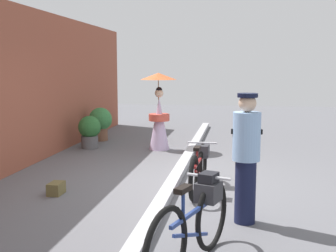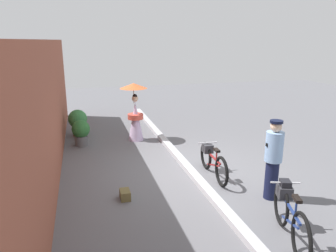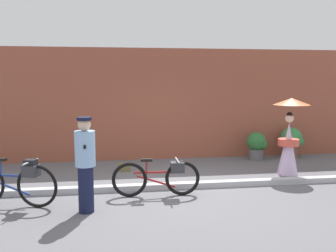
% 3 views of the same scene
% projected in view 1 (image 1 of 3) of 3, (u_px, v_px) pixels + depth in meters
% --- Properties ---
extents(ground_plane, '(30.00, 30.00, 0.00)m').
position_uv_depth(ground_plane, '(175.00, 182.00, 7.24)').
color(ground_plane, slate).
extents(sidewalk_curb, '(14.00, 0.20, 0.12)m').
position_uv_depth(sidewalk_curb, '(175.00, 178.00, 7.23)').
color(sidewalk_curb, '#B2B2B7').
rests_on(sidewalk_curb, ground_plane).
extents(bicycle_near_officer, '(1.70, 0.68, 0.86)m').
position_uv_depth(bicycle_near_officer, '(195.00, 221.00, 4.12)').
color(bicycle_near_officer, black).
rests_on(bicycle_near_officer, ground_plane).
extents(bicycle_far_side, '(1.70, 0.48, 0.74)m').
position_uv_depth(bicycle_far_side, '(199.00, 166.00, 6.72)').
color(bicycle_far_side, black).
rests_on(bicycle_far_side, ground_plane).
extents(person_officer, '(0.34, 0.38, 1.62)m').
position_uv_depth(person_officer, '(246.00, 155.00, 5.23)').
color(person_officer, '#141938').
rests_on(person_officer, ground_plane).
extents(person_with_parasol, '(0.86, 0.86, 1.81)m').
position_uv_depth(person_with_parasol, '(159.00, 110.00, 10.03)').
color(person_with_parasol, silver).
rests_on(person_with_parasol, ground_plane).
extents(potted_plant_by_door, '(0.55, 0.54, 0.78)m').
position_uv_depth(potted_plant_by_door, '(90.00, 130.00, 10.25)').
color(potted_plant_by_door, '#59595B').
rests_on(potted_plant_by_door, ground_plane).
extents(potted_plant_small, '(0.63, 0.62, 0.88)m').
position_uv_depth(potted_plant_small, '(101.00, 122.00, 11.32)').
color(potted_plant_small, brown).
rests_on(potted_plant_small, ground_plane).
extents(backpack_on_pavement, '(0.30, 0.20, 0.19)m').
position_uv_depth(backpack_on_pavement, '(56.00, 188.00, 6.51)').
color(backpack_on_pavement, brown).
rests_on(backpack_on_pavement, ground_plane).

